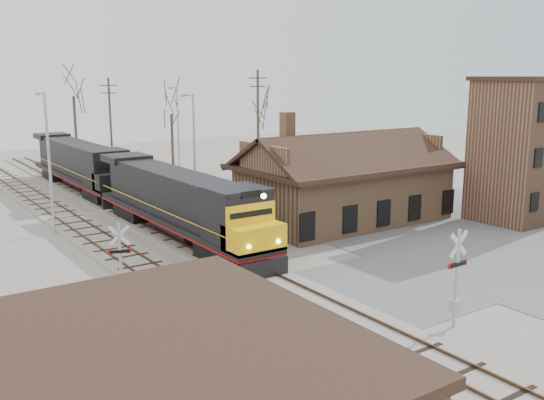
# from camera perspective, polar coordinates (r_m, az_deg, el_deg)

# --- Properties ---
(ground) EXTENTS (140.00, 140.00, 0.00)m
(ground) POSITION_cam_1_polar(r_m,az_deg,el_deg) (28.26, 4.38, -9.93)
(ground) COLOR #A9A398
(ground) RESTS_ON ground
(road) EXTENTS (60.00, 9.00, 0.03)m
(road) POSITION_cam_1_polar(r_m,az_deg,el_deg) (28.25, 4.38, -9.90)
(road) COLOR #5C5C61
(road) RESTS_ON ground
(parking_lot) EXTENTS (22.00, 26.00, 0.03)m
(parking_lot) POSITION_cam_1_polar(r_m,az_deg,el_deg) (43.57, 19.72, -2.78)
(parking_lot) COLOR #5C5C61
(parking_lot) RESTS_ON ground
(track_main) EXTENTS (3.40, 90.00, 0.24)m
(track_main) POSITION_cam_1_polar(r_m,az_deg,el_deg) (40.41, -9.10, -3.27)
(track_main) COLOR #A9A398
(track_main) RESTS_ON ground
(track_siding) EXTENTS (3.40, 90.00, 0.24)m
(track_siding) POSITION_cam_1_polar(r_m,az_deg,el_deg) (38.78, -15.11, -4.17)
(track_siding) COLOR #A9A398
(track_siding) RESTS_ON ground
(depot) EXTENTS (15.20, 9.31, 7.90)m
(depot) POSITION_cam_1_polar(r_m,az_deg,el_deg) (43.92, 6.80, 1.13)
(depot) COLOR #916C4B
(depot) RESTS_ON ground
(signal_tower) EXTENTS (6.00, 5.40, 10.30)m
(signal_tower) POSITION_cam_1_polar(r_m,az_deg,el_deg) (46.82, 22.32, 4.30)
(signal_tower) COLOR #875B44
(signal_tower) RESTS_ON ground
(locomotive_lead) EXTENTS (3.03, 20.28, 4.50)m
(locomotive_lead) POSITION_cam_1_polar(r_m,az_deg,el_deg) (38.92, -8.50, -0.35)
(locomotive_lead) COLOR black
(locomotive_lead) RESTS_ON ground
(locomotive_trailing) EXTENTS (3.03, 20.28, 4.26)m
(locomotive_trailing) POSITION_cam_1_polar(r_m,az_deg,el_deg) (57.84, -17.54, 3.17)
(locomotive_trailing) COLOR black
(locomotive_trailing) RESTS_ON ground
(crossbuck_near) EXTENTS (1.21, 0.32, 4.24)m
(crossbuck_near) POSITION_cam_1_polar(r_m,az_deg,el_deg) (26.41, 16.95, -7.41)
(crossbuck_near) COLOR #A5A8AD
(crossbuck_near) RESTS_ON ground
(crossbuck_far) EXTENTS (1.04, 0.44, 3.77)m
(crossbuck_far) POSITION_cam_1_polar(r_m,az_deg,el_deg) (28.95, -14.07, -5.97)
(crossbuck_far) COLOR #A5A8AD
(crossbuck_far) RESTS_ON ground
(streetlight_a) EXTENTS (0.25, 2.04, 9.34)m
(streetlight_a) POSITION_cam_1_polar(r_m,az_deg,el_deg) (42.15, -20.31, 3.90)
(streetlight_a) COLOR #A5A8AD
(streetlight_a) RESTS_ON ground
(streetlight_b) EXTENTS (0.25, 2.04, 8.98)m
(streetlight_b) POSITION_cam_1_polar(r_m,az_deg,el_deg) (47.50, -7.41, 5.10)
(streetlight_b) COLOR #A5A8AD
(streetlight_b) RESTS_ON ground
(streetlight_c) EXTENTS (0.25, 2.04, 9.21)m
(streetlight_c) POSITION_cam_1_polar(r_m,az_deg,el_deg) (64.20, -8.88, 6.86)
(streetlight_c) COLOR #A5A8AD
(streetlight_c) RESTS_ON ground
(utility_pole_b) EXTENTS (2.00, 0.24, 10.11)m
(utility_pole_b) POSITION_cam_1_polar(r_m,az_deg,el_deg) (68.26, -14.95, 7.00)
(utility_pole_b) COLOR #382D23
(utility_pole_b) RESTS_ON ground
(utility_pole_c) EXTENTS (2.00, 0.24, 10.90)m
(utility_pole_c) POSITION_cam_1_polar(r_m,az_deg,el_deg) (59.94, -1.33, 7.18)
(utility_pole_c) COLOR #382D23
(utility_pole_c) RESTS_ON ground
(tree_c) EXTENTS (5.35, 5.35, 13.11)m
(tree_c) POSITION_cam_1_polar(r_m,az_deg,el_deg) (73.72, -18.24, 10.30)
(tree_c) COLOR #382D23
(tree_c) RESTS_ON ground
(tree_d) EXTENTS (4.10, 4.10, 10.05)m
(tree_d) POSITION_cam_1_polar(r_m,az_deg,el_deg) (68.54, -9.47, 8.82)
(tree_d) COLOR #382D23
(tree_d) RESTS_ON ground
(tree_e) EXTENTS (3.80, 3.80, 9.32)m
(tree_e) POSITION_cam_1_polar(r_m,az_deg,el_deg) (69.82, -1.31, 8.60)
(tree_e) COLOR #382D23
(tree_e) RESTS_ON ground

